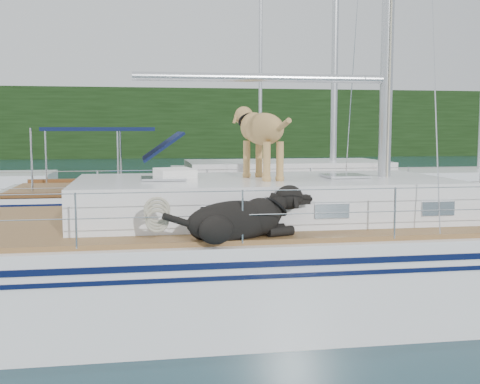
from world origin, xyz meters
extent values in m
plane|color=black|center=(0.00, 0.00, 0.00)|extent=(120.00, 120.00, 0.00)
cube|color=black|center=(0.00, 45.00, 3.00)|extent=(90.00, 3.00, 6.00)
cube|color=#595147|center=(0.00, 46.20, 0.60)|extent=(92.00, 1.00, 1.20)
cube|color=white|center=(0.00, 0.00, 0.50)|extent=(12.00, 3.80, 1.40)
cube|color=olive|center=(0.00, 0.00, 1.23)|extent=(11.52, 3.50, 0.06)
cube|color=white|center=(0.80, 0.00, 1.54)|extent=(5.20, 2.50, 0.55)
cylinder|color=silver|center=(0.80, 0.00, 3.21)|extent=(3.60, 0.12, 0.12)
cylinder|color=silver|center=(0.00, -1.75, 1.82)|extent=(10.56, 0.01, 0.01)
cylinder|color=silver|center=(0.00, 1.75, 1.82)|extent=(10.56, 0.01, 0.01)
cube|color=blue|center=(-1.08, 1.28, 1.29)|extent=(0.81, 0.62, 0.06)
cube|color=white|center=(-0.43, 0.25, 1.88)|extent=(0.62, 0.56, 0.13)
torus|color=#BDB396|center=(-0.74, -1.70, 1.62)|extent=(0.37, 0.12, 0.37)
cube|color=white|center=(1.42, 6.03, 0.45)|extent=(11.00, 3.50, 1.30)
cube|color=olive|center=(1.42, 6.03, 1.10)|extent=(10.56, 3.29, 0.06)
cube|color=white|center=(2.62, 6.03, 1.45)|extent=(4.80, 2.30, 0.55)
cube|color=#0F1A40|center=(-1.78, 6.03, 2.50)|extent=(2.40, 2.30, 0.08)
cube|color=white|center=(4.00, 16.00, 0.40)|extent=(7.20, 3.00, 1.10)
cylinder|color=silver|center=(4.00, 16.00, 6.00)|extent=(0.14, 0.14, 11.00)
cube|color=white|center=(12.00, 13.00, 0.40)|extent=(6.40, 3.00, 1.10)
camera|label=1|loc=(-0.93, -8.28, 2.50)|focal=45.00mm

